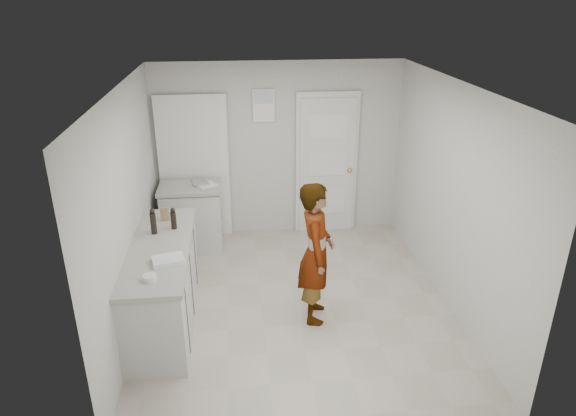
{
  "coord_description": "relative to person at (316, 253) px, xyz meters",
  "views": [
    {
      "loc": [
        -0.63,
        -5.04,
        3.37
      ],
      "look_at": [
        -0.03,
        0.4,
        1.03
      ],
      "focal_mm": 32.0,
      "sensor_mm": 36.0,
      "label": 1
    }
  ],
  "objects": [
    {
      "name": "side_counter",
      "position": [
        -1.44,
        1.83,
        -0.36
      ],
      "size": [
        0.84,
        0.61,
        0.93
      ],
      "color": "silver",
      "rests_on": "ground"
    },
    {
      "name": "oil_cruet_b",
      "position": [
        -1.72,
        0.39,
        0.27
      ],
      "size": [
        0.07,
        0.07,
        0.3
      ],
      "color": "black",
      "rests_on": "main_counter"
    },
    {
      "name": "main_counter",
      "position": [
        -1.64,
        0.08,
        -0.37
      ],
      "size": [
        0.64,
        1.96,
        0.93
      ],
      "color": "silver",
      "rests_on": "ground"
    },
    {
      "name": "room_shell",
      "position": [
        -0.36,
        2.24,
        0.23
      ],
      "size": [
        4.0,
        4.0,
        4.0
      ],
      "color": "#ADACA4",
      "rests_on": "ground"
    },
    {
      "name": "baking_dish",
      "position": [
        -1.5,
        -0.29,
        0.16
      ],
      "size": [
        0.34,
        0.27,
        0.05
      ],
      "rotation": [
        0.0,
        0.0,
        0.23
      ],
      "color": "silver",
      "rests_on": "main_counter"
    },
    {
      "name": "spice_jar",
      "position": [
        -1.52,
        0.77,
        0.17
      ],
      "size": [
        0.05,
        0.05,
        0.08
      ],
      "primitive_type": "cylinder",
      "color": "tan",
      "rests_on": "main_counter"
    },
    {
      "name": "cake_mix_box",
      "position": [
        -1.64,
        0.73,
        0.21
      ],
      "size": [
        0.1,
        0.06,
        0.16
      ],
      "primitive_type": "cube",
      "rotation": [
        0.0,
        0.0,
        0.13
      ],
      "color": "#906D48",
      "rests_on": "main_counter"
    },
    {
      "name": "egg_bowl",
      "position": [
        -1.64,
        -0.6,
        0.16
      ],
      "size": [
        0.13,
        0.13,
        0.05
      ],
      "color": "silver",
      "rests_on": "main_counter"
    },
    {
      "name": "oil_cruet_a",
      "position": [
        -1.52,
        0.49,
        0.25
      ],
      "size": [
        0.06,
        0.06,
        0.25
      ],
      "color": "black",
      "rests_on": "main_counter"
    },
    {
      "name": "ground",
      "position": [
        -0.19,
        0.28,
        -0.79
      ],
      "size": [
        4.0,
        4.0,
        0.0
      ],
      "primitive_type": "plane",
      "color": "#A9A38E",
      "rests_on": "ground"
    },
    {
      "name": "papers",
      "position": [
        -1.24,
        1.88,
        0.14
      ],
      "size": [
        0.38,
        0.4,
        0.01
      ],
      "primitive_type": "cube",
      "rotation": [
        0.0,
        0.0,
        0.59
      ],
      "color": "white",
      "rests_on": "side_counter"
    },
    {
      "name": "person",
      "position": [
        0.0,
        0.0,
        0.0
      ],
      "size": [
        0.46,
        0.63,
        1.59
      ],
      "primitive_type": "imported",
      "rotation": [
        0.0,
        0.0,
        1.43
      ],
      "color": "silver",
      "rests_on": "ground"
    }
  ]
}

